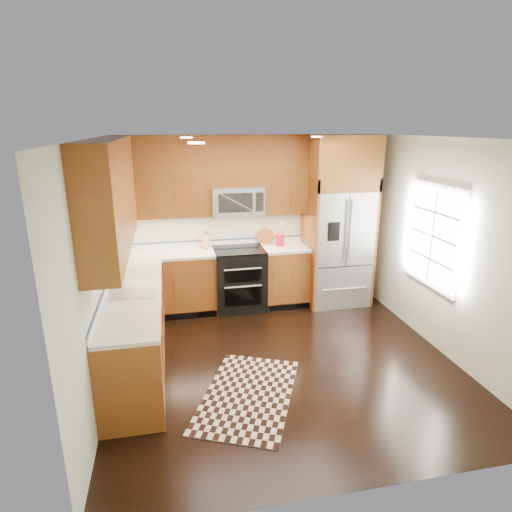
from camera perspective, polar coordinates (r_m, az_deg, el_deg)
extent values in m
plane|color=black|center=(5.35, 3.63, -13.69)|extent=(4.00, 4.00, 0.00)
cube|color=beige|center=(6.70, -0.68, 4.73)|extent=(4.00, 0.02, 2.60)
cube|color=beige|center=(4.71, -20.27, -1.72)|extent=(0.02, 4.00, 2.60)
cube|color=beige|center=(5.67, 23.77, 0.99)|extent=(0.02, 4.00, 2.60)
cube|color=white|center=(5.80, 22.61, 2.47)|extent=(0.04, 1.10, 1.30)
cube|color=white|center=(5.79, 22.53, 2.46)|extent=(0.02, 0.95, 1.15)
cube|color=brown|center=(6.53, -11.55, -3.73)|extent=(1.37, 0.60, 0.90)
cube|color=brown|center=(6.76, 3.92, -2.69)|extent=(0.72, 0.60, 0.90)
cube|color=brown|center=(5.17, -15.67, -9.78)|extent=(0.60, 2.40, 0.90)
cube|color=silver|center=(6.42, -5.19, 0.61)|extent=(2.85, 0.62, 0.04)
cube|color=silver|center=(4.98, -16.10, -4.94)|extent=(0.62, 2.40, 0.04)
cube|color=brown|center=(6.36, -5.55, 8.80)|extent=(2.85, 0.33, 0.75)
cube|color=brown|center=(4.74, -18.62, 5.18)|extent=(0.33, 2.40, 0.75)
cube|color=brown|center=(6.30, -5.71, 13.98)|extent=(2.85, 0.33, 0.40)
cube|color=brown|center=(4.67, -19.29, 12.09)|extent=(0.33, 2.40, 0.40)
cube|color=black|center=(6.58, -2.24, -3.14)|extent=(0.76, 0.64, 0.92)
cube|color=black|center=(6.43, -2.28, 0.83)|extent=(0.76, 0.60, 0.02)
cube|color=black|center=(6.23, -1.77, -2.74)|extent=(0.55, 0.01, 0.18)
cube|color=black|center=(6.35, -1.74, -5.46)|extent=(0.55, 0.01, 0.28)
cylinder|color=#B2B2B7|center=(6.17, -1.74, -1.77)|extent=(0.55, 0.02, 0.02)
cylinder|color=#B2B2B7|center=(6.26, -1.72, -4.11)|extent=(0.55, 0.02, 0.02)
cube|color=#B2B2B7|center=(6.39, -2.56, 7.41)|extent=(0.76, 0.40, 0.42)
cube|color=black|center=(6.19, -2.72, 7.09)|extent=(0.50, 0.01, 0.28)
cube|color=#B2B2B7|center=(6.82, 10.73, 1.19)|extent=(0.90, 0.74, 1.80)
cube|color=black|center=(6.40, 12.16, 3.30)|extent=(0.01, 0.01, 1.08)
cube|color=black|center=(6.31, 10.33, 3.22)|extent=(0.18, 0.01, 0.28)
cube|color=brown|center=(6.63, 7.01, 1.80)|extent=(0.04, 0.74, 2.00)
cube|color=brown|center=(6.98, 14.35, 2.17)|extent=(0.04, 0.74, 2.00)
cube|color=brown|center=(6.59, 11.36, 12.12)|extent=(0.98, 0.74, 0.80)
cube|color=#B2B2B7|center=(4.97, -16.12, -4.62)|extent=(0.50, 0.42, 0.02)
cylinder|color=#B2B2B7|center=(5.15, -18.30, -2.50)|extent=(0.02, 0.02, 0.28)
torus|color=#B2B2B7|center=(5.04, -18.54, -1.30)|extent=(0.18, 0.02, 0.18)
cube|color=black|center=(4.74, -1.05, -17.97)|extent=(1.41, 1.71, 0.01)
cube|color=tan|center=(6.53, -6.63, 1.95)|extent=(0.13, 0.15, 0.20)
cylinder|color=#AD152C|center=(6.61, 3.23, 2.13)|extent=(0.18, 0.18, 0.18)
cylinder|color=brown|center=(6.73, 1.26, 1.71)|extent=(0.31, 0.31, 0.02)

